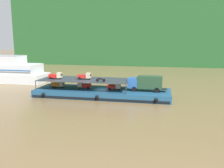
{
  "coord_description": "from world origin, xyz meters",
  "views": [
    {
      "loc": [
        11.72,
        -47.77,
        11.81
      ],
      "look_at": [
        2.07,
        0.0,
        2.7
      ],
      "focal_mm": 38.62,
      "sensor_mm": 36.0,
      "label": 1
    }
  ],
  "objects": [
    {
      "name": "mini_truck_lower_stern",
      "position": [
        -9.86,
        0.15,
        2.19
      ],
      "size": [
        2.74,
        1.2,
        1.38
      ],
      "color": "orange",
      "rests_on": "cargo_barge"
    },
    {
      "name": "cargo_rack",
      "position": [
        -3.8,
        0.0,
        3.44
      ],
      "size": [
        18.78,
        7.32,
        2.0
      ],
      "color": "#2D333D",
      "rests_on": "cargo_barge"
    },
    {
      "name": "cargo_barge",
      "position": [
        0.0,
        -0.02,
        0.75
      ],
      "size": [
        27.98,
        8.7,
        1.5
      ],
      "color": "navy",
      "rests_on": "ground"
    },
    {
      "name": "mini_truck_lower_mid",
      "position": [
        2.47,
        0.28,
        2.19
      ],
      "size": [
        2.78,
        1.27,
        1.38
      ],
      "color": "red",
      "rests_on": "cargo_barge"
    },
    {
      "name": "hillside_far_bank",
      "position": [
        0.0,
        71.6,
        24.77
      ],
      "size": [
        115.22,
        30.07,
        43.98
      ],
      "color": "#235628",
      "rests_on": "ground"
    },
    {
      "name": "covered_lorry",
      "position": [
        9.01,
        0.1,
        3.19
      ],
      "size": [
        7.91,
        2.5,
        3.1
      ],
      "color": "#285BA3",
      "rests_on": "cargo_barge"
    },
    {
      "name": "passenger_ferry_upstream",
      "position": [
        -31.7,
        12.38,
        3.05
      ],
      "size": [
        24.26,
        7.75,
        7.3
      ],
      "color": "silver",
      "rests_on": "ground"
    },
    {
      "name": "mini_truck_upper_mid",
      "position": [
        -3.77,
        -0.07,
        4.19
      ],
      "size": [
        2.75,
        1.21,
        1.38
      ],
      "color": "red",
      "rests_on": "cargo_rack"
    },
    {
      "name": "mini_truck_lower_aft",
      "position": [
        -4.02,
        0.23,
        2.19
      ],
      "size": [
        2.79,
        1.28,
        1.38
      ],
      "color": "red",
      "rests_on": "cargo_barge"
    },
    {
      "name": "mini_truck_upper_stern",
      "position": [
        -9.94,
        -0.76,
        4.19
      ],
      "size": [
        2.75,
        1.22,
        1.38
      ],
      "color": "red",
      "rests_on": "cargo_rack"
    },
    {
      "name": "motorcycle_upper_port",
      "position": [
        0.2,
        -2.2,
        3.93
      ],
      "size": [
        1.9,
        0.55,
        0.87
      ],
      "color": "black",
      "rests_on": "cargo_rack"
    },
    {
      "name": "ground_plane",
      "position": [
        0.0,
        0.0,
        0.0
      ],
      "size": [
        400.0,
        400.0,
        0.0
      ],
      "primitive_type": "plane",
      "color": "brown"
    }
  ]
}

